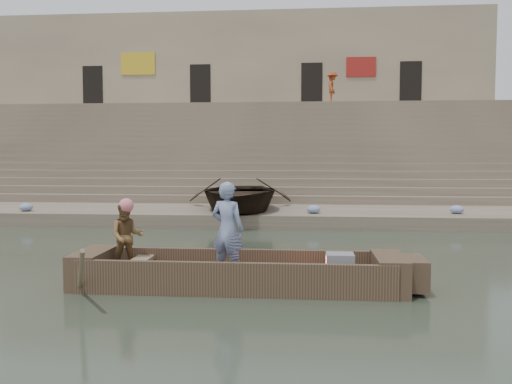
# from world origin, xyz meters

# --- Properties ---
(ground) EXTENTS (120.00, 120.00, 0.00)m
(ground) POSITION_xyz_m (0.00, 0.00, 0.00)
(ground) COLOR #2C3729
(ground) RESTS_ON ground
(lower_landing) EXTENTS (32.00, 4.00, 0.40)m
(lower_landing) POSITION_xyz_m (0.00, 8.00, 0.20)
(lower_landing) COLOR #82725D
(lower_landing) RESTS_ON ground
(mid_landing) EXTENTS (32.00, 3.00, 2.80)m
(mid_landing) POSITION_xyz_m (0.00, 15.50, 1.40)
(mid_landing) COLOR #82725D
(mid_landing) RESTS_ON ground
(upper_landing) EXTENTS (32.00, 3.00, 5.20)m
(upper_landing) POSITION_xyz_m (0.00, 22.50, 2.60)
(upper_landing) COLOR #82725D
(upper_landing) RESTS_ON ground
(ghat_steps) EXTENTS (32.00, 11.00, 5.20)m
(ghat_steps) POSITION_xyz_m (0.00, 17.19, 1.80)
(ghat_steps) COLOR #82725D
(ghat_steps) RESTS_ON ground
(building_wall) EXTENTS (32.00, 5.07, 11.20)m
(building_wall) POSITION_xyz_m (0.00, 26.50, 5.60)
(building_wall) COLOR tan
(building_wall) RESTS_ON ground
(main_rowboat) EXTENTS (5.00, 1.30, 0.22)m
(main_rowboat) POSITION_xyz_m (3.50, -1.34, 0.11)
(main_rowboat) COLOR brown
(main_rowboat) RESTS_ON ground
(rowboat_trim) EXTENTS (6.04, 2.63, 1.89)m
(rowboat_trim) POSITION_xyz_m (3.70, -1.35, 0.31)
(rowboat_trim) COLOR brown
(rowboat_trim) RESTS_ON ground
(standing_man) EXTENTS (0.68, 0.56, 1.61)m
(standing_man) POSITION_xyz_m (3.35, -1.51, 1.02)
(standing_man) COLOR navy
(standing_man) RESTS_ON main_rowboat
(rowing_man) EXTENTS (0.70, 0.62, 1.22)m
(rowing_man) POSITION_xyz_m (1.50, -1.15, 0.83)
(rowing_man) COLOR #26722C
(rowing_man) RESTS_ON main_rowboat
(television) EXTENTS (0.46, 0.42, 0.40)m
(television) POSITION_xyz_m (5.22, -1.34, 0.42)
(television) COLOR gray
(television) RESTS_ON main_rowboat
(beached_rowboat) EXTENTS (4.16, 5.52, 1.08)m
(beached_rowboat) POSITION_xyz_m (2.41, 7.72, 0.94)
(beached_rowboat) COLOR #2D2116
(beached_rowboat) RESTS_ON lower_landing
(pedestrian) EXTENTS (0.82, 1.24, 1.79)m
(pedestrian) POSITION_xyz_m (6.16, 21.60, 6.10)
(pedestrian) COLOR #943D19
(pedestrian) RESTS_ON upper_landing
(cloth_bundles) EXTENTS (18.19, 2.10, 0.26)m
(cloth_bundles) POSITION_xyz_m (-1.16, 7.24, 0.53)
(cloth_bundles) COLOR #3F5999
(cloth_bundles) RESTS_ON lower_landing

